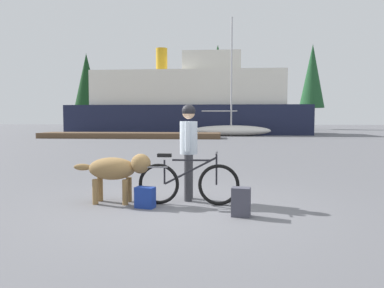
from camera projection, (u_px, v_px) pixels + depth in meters
ground_plane at (176, 208)px, 6.13m from camera, size 160.00×160.00×0.00m
bicycle at (188, 183)px, 6.37m from camera, size 1.75×0.44×0.91m
person_cyclist at (189, 142)px, 6.71m from camera, size 0.32×0.53×1.74m
dog at (117, 169)px, 6.48m from camera, size 1.38×0.46×0.88m
backpack at (241, 202)px, 5.63m from camera, size 0.31×0.24×0.44m
handbag_pannier at (145, 197)px, 6.16m from camera, size 0.35×0.25×0.35m
dock_pier at (131, 135)px, 28.06m from camera, size 13.59×2.75×0.40m
ferry_boat at (190, 104)px, 36.19m from camera, size 22.37×7.21×8.30m
sailboat_moored at (231, 130)px, 31.20m from camera, size 6.65×1.86×9.85m
pine_tree_far_left at (87, 81)px, 50.89m from camera, size 3.33×3.33×10.38m
pine_tree_center at (218, 77)px, 48.60m from camera, size 4.30×4.30×11.07m
pine_tree_far_right at (312, 76)px, 49.71m from camera, size 3.31×3.31×11.42m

